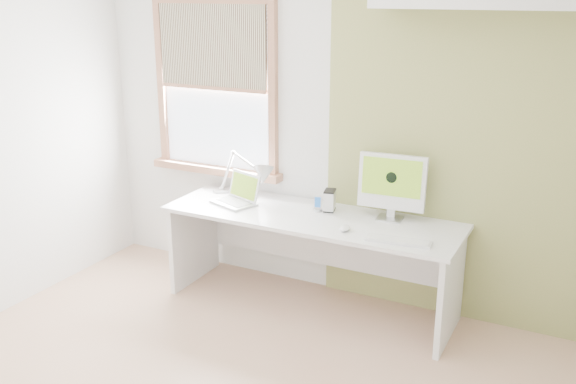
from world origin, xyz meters
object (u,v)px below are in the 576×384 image
Objects in this scene: imac at (392,183)px; desk_lamp at (255,176)px; laptop at (238,196)px; external_drive at (330,200)px; desk at (314,237)px.

desk_lamp is at bearing -176.71° from imac.
desk_lamp is 1.61× the size of laptop.
desk_lamp is 1.29× the size of imac.
external_drive is (0.62, 0.02, -0.11)m from desk_lamp.
desk is 3.52× the size of desk_lamp.
desk is at bearing -7.95° from desk_lamp.
external_drive is (0.08, 0.10, 0.27)m from desk.
external_drive is at bearing 52.22° from desk.
desk_lamp is 0.63m from external_drive.
desk_lamp is 1.09m from imac.
desk is 0.68m from laptop.
imac reaches higher than desk_lamp.
imac is (1.08, 0.06, 0.08)m from desk_lamp.
laptop is 2.44× the size of external_drive.
laptop is (-0.08, -0.13, -0.13)m from desk_lamp.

